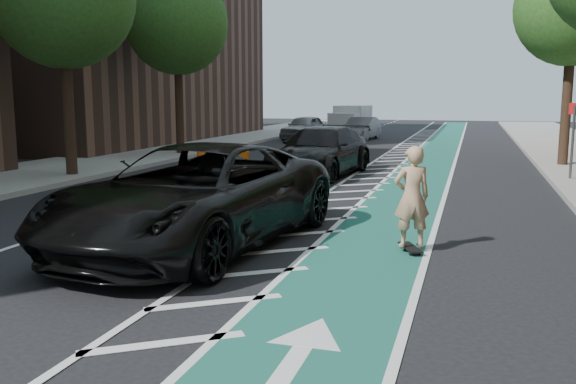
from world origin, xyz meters
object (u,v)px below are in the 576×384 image
at_px(suv_near, 197,196).
at_px(barrel_a, 240,168).
at_px(skateboarder, 412,197).
at_px(suv_far, 321,151).

distance_m(suv_near, barrel_a, 7.93).
height_order(skateboarder, suv_far, skateboarder).
relative_size(suv_near, barrel_a, 6.61).
xyz_separation_m(skateboarder, suv_near, (-3.75, -0.64, -0.06)).
relative_size(skateboarder, barrel_a, 1.76).
distance_m(skateboarder, suv_near, 3.80).
xyz_separation_m(suv_far, barrel_a, (-1.93, -2.61, -0.35)).
distance_m(suv_near, suv_far, 10.24).
xyz_separation_m(suv_near, suv_far, (-0.22, 10.24, -0.10)).
bearing_deg(suv_near, suv_far, 98.06).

